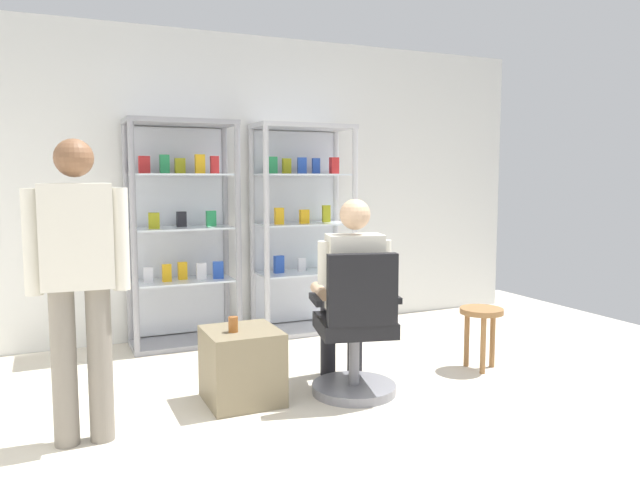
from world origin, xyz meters
TOP-DOWN VIEW (x-y plane):
  - ground_plane at (0.00, 0.00)m, footprint 7.20×7.20m
  - back_wall at (0.00, 3.00)m, footprint 6.00×0.10m
  - display_cabinet_left at (-0.55, 2.76)m, footprint 0.90×0.45m
  - display_cabinet_right at (0.55, 2.76)m, footprint 0.90×0.45m
  - office_chair at (0.21, 1.00)m, footprint 0.62×0.59m
  - seated_shopkeeper at (0.25, 1.16)m, footprint 0.55×0.62m
  - storage_crate at (-0.50, 1.21)m, footprint 0.46×0.47m
  - tea_glass at (-0.56, 1.17)m, footprint 0.06×0.06m
  - standing_customer at (-1.45, 0.97)m, footprint 0.52×0.24m
  - wooden_stool at (1.32, 1.12)m, footprint 0.32×0.32m

SIDE VIEW (x-z plane):
  - ground_plane at x=0.00m, z-range 0.00..0.00m
  - storage_crate at x=-0.50m, z-range 0.00..0.47m
  - wooden_stool at x=1.32m, z-range 0.13..0.60m
  - office_chair at x=0.21m, z-range -0.09..0.87m
  - tea_glass at x=-0.56m, z-range 0.47..0.56m
  - seated_shopkeeper at x=0.25m, z-range 0.07..1.36m
  - standing_customer at x=-1.45m, z-range 0.12..1.75m
  - display_cabinet_left at x=-0.55m, z-range 0.01..1.91m
  - display_cabinet_right at x=0.55m, z-range 0.02..1.92m
  - back_wall at x=0.00m, z-range 0.00..2.70m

